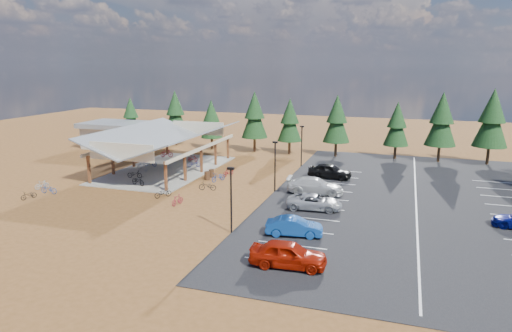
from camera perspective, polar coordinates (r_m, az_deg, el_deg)
name	(u,v)px	position (r m, az deg, el deg)	size (l,w,h in m)	color
ground	(221,192)	(45.84, -4.36, -3.32)	(140.00, 140.00, 0.00)	brown
asphalt_lot	(416,201)	(45.43, 19.37, -4.15)	(27.00, 44.00, 0.04)	black
concrete_pad	(167,170)	(56.21, -11.06, -0.45)	(10.60, 18.60, 0.10)	gray
bike_pavilion	(166,139)	(55.48, -11.23, 3.35)	(11.65, 19.40, 4.97)	brown
outbuilding	(120,135)	(72.36, -16.60, 3.79)	(11.00, 7.00, 3.90)	#ADA593
lamp_post_0	(231,195)	(34.31, -3.13, -3.68)	(0.50, 0.25, 5.14)	black
lamp_post_1	(275,163)	(45.34, 2.39, 0.41)	(0.50, 0.25, 5.14)	black
lamp_post_2	(302,143)	(56.76, 5.73, 2.87)	(0.50, 0.25, 5.14)	black
trash_bin_0	(211,173)	(51.92, -5.59, -0.91)	(0.60, 0.60, 0.90)	#432A18
trash_bin_1	(207,176)	(50.87, -6.13, -1.21)	(0.60, 0.60, 0.90)	#432A18
pine_0	(131,115)	(76.19, -15.38, 6.14)	(3.14, 3.14, 7.30)	#382314
pine_1	(175,112)	(72.42, -10.05, 6.66)	(3.65, 3.65, 8.51)	#382314
pine_2	(211,119)	(68.05, -5.60, 5.84)	(3.18, 3.18, 7.41)	#382314
pine_3	(255,115)	(65.71, -0.18, 6.37)	(3.76, 3.76, 8.75)	#382314
pine_4	(290,120)	(64.23, 4.24, 5.72)	(3.39, 3.39, 7.89)	#382314
pine_5	(337,119)	(63.21, 10.07, 5.79)	(3.65, 3.65, 8.51)	#382314
pine_6	(397,124)	(63.54, 17.20, 5.00)	(3.31, 3.31, 7.71)	#382314
pine_7	(442,120)	(63.31, 22.20, 5.40)	(3.92, 3.92, 9.13)	#382314
pine_8	(492,118)	(64.22, 27.41, 5.30)	(4.15, 4.15, 9.67)	#382314
bike_0	(135,174)	(52.70, -14.94, -0.97)	(0.59, 1.70, 0.89)	black
bike_1	(142,166)	(55.89, -14.02, -0.06)	(0.50, 1.76, 1.06)	gray
bike_2	(150,163)	(58.15, -13.09, 0.42)	(0.62, 1.77, 0.93)	navy
bike_3	(167,153)	(63.35, -11.11, 1.59)	(0.51, 1.81, 1.09)	maroon
bike_4	(138,181)	(49.46, -14.53, -1.79)	(0.65, 1.87, 0.98)	black
bike_5	(182,170)	(53.72, -9.25, -0.45)	(0.42, 1.48, 0.89)	#95989C
bike_6	(194,164)	(56.84, -7.78, 0.31)	(0.55, 1.59, 0.84)	#1D1D95
bike_7	(193,158)	(59.78, -7.93, 0.96)	(0.43, 1.52, 0.91)	maroon
bike_8	(29,195)	(48.54, -26.53, -3.26)	(0.53, 1.52, 0.80)	black
bike_9	(42,185)	(51.79, -25.21, -2.13)	(0.42, 1.48, 0.89)	#979AA0
bike_10	(49,189)	(49.61, -24.49, -2.63)	(0.64, 1.84, 0.97)	#204491
bike_11	(178,200)	(42.30, -9.78, -4.18)	(0.45, 1.60, 0.96)	maroon
bike_12	(163,193)	(44.82, -11.56, -3.31)	(0.61, 1.75, 0.92)	black
bike_14	(218,177)	(49.97, -4.73, -1.37)	(0.67, 1.92, 1.01)	navy
bike_15	(228,172)	(52.21, -3.49, -0.73)	(0.48, 1.68, 1.01)	maroon
bike_16	(207,186)	(46.61, -6.09, -2.49)	(0.62, 1.78, 0.93)	black
car_0	(288,254)	(29.43, 4.04, -10.92)	(1.97, 4.91, 1.67)	#9F1605
car_1	(294,227)	(34.46, 4.80, -7.55)	(1.48, 4.24, 1.40)	navy
car_2	(315,202)	(40.62, 7.33, -4.47)	(2.24, 4.87, 1.35)	#9A9CA1
car_3	(315,186)	(45.37, 7.40, -2.46)	(2.25, 5.53, 1.61)	#BCBCBC
car_4	(330,171)	(51.65, 9.22, -0.62)	(1.94, 4.81, 1.64)	black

